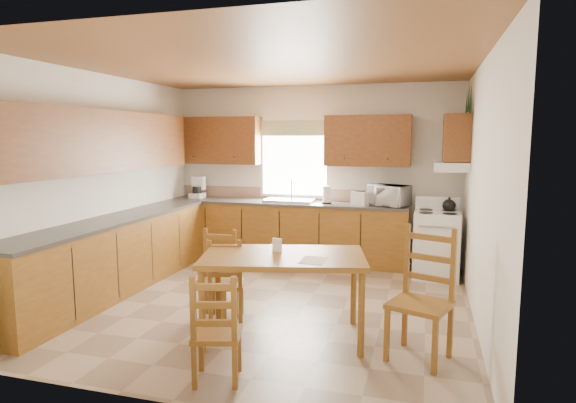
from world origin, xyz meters
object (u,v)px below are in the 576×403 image
(chair_near_left, at_px, (226,279))
(chair_near_right, at_px, (217,327))
(stove, at_px, (436,245))
(dining_table, at_px, (283,296))
(microwave, at_px, (389,195))
(chair_far_right, at_px, (420,296))
(chair_far_left, at_px, (215,277))

(chair_near_left, distance_m, chair_near_right, 1.30)
(stove, bearing_deg, dining_table, -118.58)
(chair_near_left, xyz_separation_m, chair_near_right, (0.45, -1.22, 0.00))
(stove, xyz_separation_m, microwave, (-0.67, 0.32, 0.63))
(stove, relative_size, chair_far_right, 0.79)
(microwave, xyz_separation_m, chair_near_right, (-1.02, -3.76, -0.63))
(microwave, relative_size, chair_near_right, 0.57)
(microwave, height_order, chair_far_left, microwave)
(dining_table, bearing_deg, chair_far_left, 151.45)
(chair_near_left, bearing_deg, stove, -153.13)
(chair_far_right, bearing_deg, microwave, 119.30)
(chair_near_left, height_order, chair_near_right, chair_near_right)
(stove, xyz_separation_m, chair_far_left, (-2.24, -2.29, 0.02))
(chair_near_left, bearing_deg, chair_near_right, 91.03)
(chair_near_right, bearing_deg, chair_near_left, -85.72)
(microwave, xyz_separation_m, chair_far_right, (0.50, -2.95, -0.51))
(stove, relative_size, chair_near_right, 1.02)
(chair_far_left, bearing_deg, stove, 45.04)
(chair_far_right, bearing_deg, chair_near_right, -132.24)
(chair_far_left, bearing_deg, chair_near_left, 36.40)
(stove, bearing_deg, chair_near_left, -132.93)
(dining_table, xyz_separation_m, chair_far_left, (-0.81, 0.22, 0.06))
(chair_near_right, bearing_deg, microwave, -121.08)
(microwave, distance_m, chair_near_right, 3.94)
(chair_near_left, bearing_deg, dining_table, 138.62)
(stove, height_order, chair_far_left, chair_far_left)
(chair_near_left, xyz_separation_m, chair_far_left, (-0.10, -0.07, 0.03))
(chair_far_left, distance_m, chair_far_right, 2.09)
(chair_near_left, height_order, chair_far_left, chair_far_left)
(dining_table, height_order, chair_near_right, chair_near_right)
(stove, relative_size, dining_table, 0.59)
(microwave, bearing_deg, chair_near_right, -80.56)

